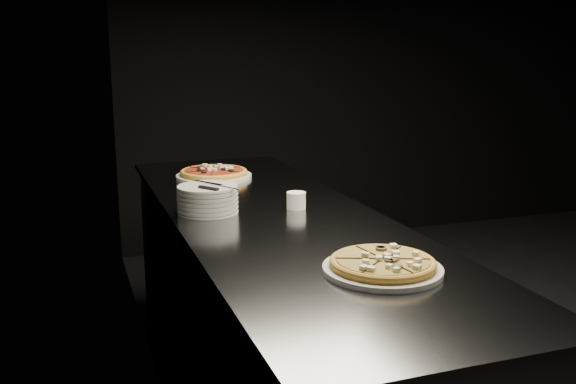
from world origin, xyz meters
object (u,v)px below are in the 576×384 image
object	(u,v)px
pizza_mushroom	(383,265)
plate_stack	(208,199)
cutlery	(211,186)
ramekin	(296,200)
counter	(275,330)
pizza_tomato	(214,173)

from	to	relation	value
pizza_mushroom	plate_stack	size ratio (longest dim) A/B	1.69
cutlery	ramekin	bearing A→B (deg)	-42.04
counter	pizza_tomato	size ratio (longest dim) A/B	6.57
plate_stack	cutlery	xyz separation A→B (m)	(0.01, -0.02, 0.05)
pizza_mushroom	counter	bearing A→B (deg)	96.65
counter	plate_stack	xyz separation A→B (m)	(-0.23, 0.11, 0.51)
pizza_mushroom	plate_stack	world-z (taller)	plate_stack
pizza_tomato	plate_stack	bearing A→B (deg)	-104.98
pizza_tomato	cutlery	world-z (taller)	cutlery
pizza_mushroom	pizza_tomato	bearing A→B (deg)	95.72
counter	cutlery	xyz separation A→B (m)	(-0.22, 0.09, 0.56)
counter	plate_stack	bearing A→B (deg)	153.94
counter	cutlery	size ratio (longest dim) A/B	10.73
counter	plate_stack	world-z (taller)	plate_stack
counter	ramekin	world-z (taller)	ramekin
pizza_mushroom	ramekin	size ratio (longest dim) A/B	5.20
pizza_mushroom	cutlery	xyz separation A→B (m)	(-0.30, 0.78, 0.08)
pizza_mushroom	ramekin	bearing A→B (deg)	88.36
plate_stack	cutlery	distance (m)	0.06
pizza_mushroom	plate_stack	bearing A→B (deg)	110.93
plate_stack	cutlery	size ratio (longest dim) A/B	0.97
counter	pizza_tomato	distance (m)	0.87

